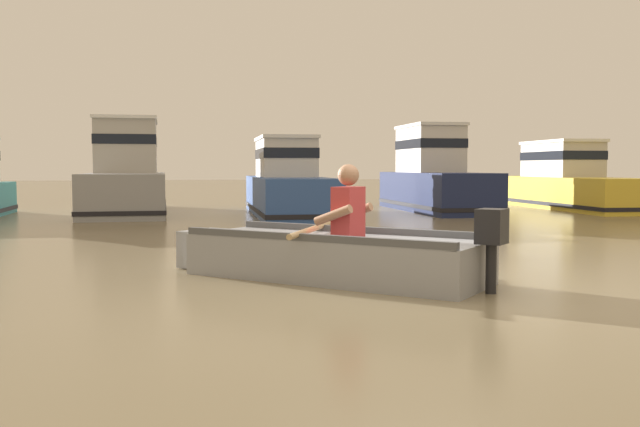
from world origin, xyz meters
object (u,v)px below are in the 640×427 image
object	(u,v)px
moored_boat_grey	(127,178)
moored_boat_yellow	(568,183)
moored_boat_navy	(434,179)
rowboat_with_person	(330,254)
moored_boat_blue	(287,185)

from	to	relation	value
moored_boat_grey	moored_boat_yellow	world-z (taller)	moored_boat_grey
moored_boat_navy	moored_boat_grey	bearing A→B (deg)	172.62
rowboat_with_person	moored_boat_blue	distance (m)	10.07
moored_boat_blue	moored_boat_yellow	distance (m)	8.28
rowboat_with_person	moored_boat_blue	xyz separation A→B (m)	(1.45, 9.96, 0.47)
rowboat_with_person	moored_boat_navy	distance (m)	12.05
moored_boat_navy	rowboat_with_person	bearing A→B (deg)	-117.57
moored_boat_grey	moored_boat_navy	bearing A→B (deg)	-7.38
rowboat_with_person	moored_boat_navy	world-z (taller)	moored_boat_navy
rowboat_with_person	moored_boat_grey	distance (m)	11.96
moored_boat_yellow	moored_boat_blue	bearing A→B (deg)	-174.17
moored_boat_grey	moored_boat_yellow	distance (m)	12.11
rowboat_with_person	moored_boat_grey	world-z (taller)	moored_boat_grey
moored_boat_navy	moored_boat_blue	bearing A→B (deg)	-170.15
rowboat_with_person	moored_boat_yellow	distance (m)	14.51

